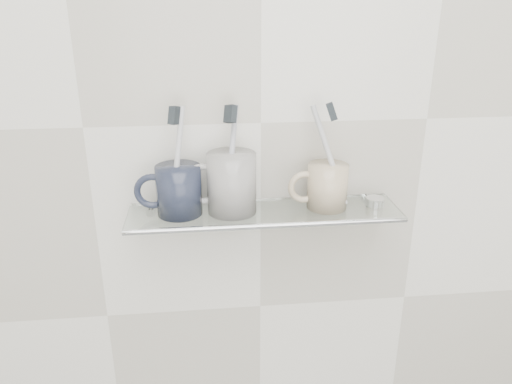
{
  "coord_description": "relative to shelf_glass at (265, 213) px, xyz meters",
  "views": [
    {
      "loc": [
        -0.11,
        0.2,
        1.47
      ],
      "look_at": [
        -0.02,
        1.04,
        1.14
      ],
      "focal_mm": 35.0,
      "sensor_mm": 36.0,
      "label": 1
    }
  ],
  "objects": [
    {
      "name": "mug_right_handle",
      "position": [
        0.07,
        0.0,
        0.05
      ],
      "size": [
        0.06,
        0.01,
        0.06
      ],
      "primitive_type": "torus",
      "rotation": [
        1.57,
        0.0,
        0.0
      ],
      "color": "beige",
      "rests_on": "mug_right"
    },
    {
      "name": "mug_left_handle",
      "position": [
        -0.2,
        0.0,
        0.05
      ],
      "size": [
        0.07,
        0.01,
        0.07
      ],
      "primitive_type": "torus",
      "rotation": [
        1.57,
        0.0,
        0.0
      ],
      "color": "black",
      "rests_on": "mug_left"
    },
    {
      "name": "mug_center",
      "position": [
        -0.06,
        0.0,
        0.06
      ],
      "size": [
        0.12,
        0.12,
        0.11
      ],
      "primitive_type": "cylinder",
      "rotation": [
        0.0,
        0.0,
        -0.4
      ],
      "color": "white",
      "rests_on": "shelf_glass"
    },
    {
      "name": "shelf_rail",
      "position": [
        0.0,
        -0.06,
        0.0
      ],
      "size": [
        0.5,
        0.01,
        0.01
      ],
      "primitive_type": "cylinder",
      "rotation": [
        0.0,
        1.57,
        0.0
      ],
      "color": "silver",
      "rests_on": "shelf_glass"
    },
    {
      "name": "bristles_left",
      "position": [
        -0.15,
        0.0,
        0.19
      ],
      "size": [
        0.02,
        0.03,
        0.03
      ],
      "primitive_type": "cube",
      "rotation": [
        -0.16,
        0.08,
        -0.47
      ],
      "color": "#1F2529",
      "rests_on": "toothbrush_left"
    },
    {
      "name": "bracket_left",
      "position": [
        -0.21,
        0.05,
        -0.01
      ],
      "size": [
        0.02,
        0.03,
        0.02
      ],
      "primitive_type": "cylinder",
      "rotation": [
        1.57,
        0.0,
        0.0
      ],
      "color": "silver",
      "rests_on": "wall_back"
    },
    {
      "name": "mug_center_handle",
      "position": [
        -0.11,
        0.0,
        0.06
      ],
      "size": [
        0.08,
        0.01,
        0.08
      ],
      "primitive_type": "torus",
      "rotation": [
        1.57,
        0.0,
        0.0
      ],
      "color": "white",
      "rests_on": "mug_center"
    },
    {
      "name": "shelf_glass",
      "position": [
        0.0,
        0.0,
        0.0
      ],
      "size": [
        0.5,
        0.12,
        0.01
      ],
      "primitive_type": "cube",
      "color": "silver",
      "rests_on": "wall_back"
    },
    {
      "name": "chrome_cap",
      "position": [
        0.21,
        0.0,
        0.01
      ],
      "size": [
        0.03,
        0.03,
        0.01
      ],
      "primitive_type": "cylinder",
      "color": "silver",
      "rests_on": "shelf_glass"
    },
    {
      "name": "toothbrush_left",
      "position": [
        -0.15,
        0.0,
        0.1
      ],
      "size": [
        0.04,
        0.03,
        0.19
      ],
      "primitive_type": "cylinder",
      "rotation": [
        -0.16,
        0.08,
        -0.47
      ],
      "color": "silver",
      "rests_on": "mug_left"
    },
    {
      "name": "toothbrush_right",
      "position": [
        0.12,
        0.0,
        0.1
      ],
      "size": [
        0.07,
        0.04,
        0.18
      ],
      "primitive_type": "cylinder",
      "rotation": [
        -0.11,
        -0.36,
        -0.18
      ],
      "color": "beige",
      "rests_on": "mug_right"
    },
    {
      "name": "mug_right",
      "position": [
        0.12,
        0.0,
        0.05
      ],
      "size": [
        0.09,
        0.09,
        0.08
      ],
      "primitive_type": "cylinder",
      "rotation": [
        0.0,
        0.0,
        -0.22
      ],
      "color": "beige",
      "rests_on": "shelf_glass"
    },
    {
      "name": "bristles_right",
      "position": [
        0.12,
        0.0,
        0.19
      ],
      "size": [
        0.03,
        0.03,
        0.03
      ],
      "primitive_type": "cube",
      "rotation": [
        -0.11,
        -0.36,
        -0.18
      ],
      "color": "#1F2529",
      "rests_on": "toothbrush_right"
    },
    {
      "name": "wall_back",
      "position": [
        0.0,
        0.06,
        0.15
      ],
      "size": [
        2.5,
        0.0,
        2.5
      ],
      "primitive_type": "plane",
      "rotation": [
        1.57,
        0.0,
        0.0
      ],
      "color": "silver",
      "rests_on": "ground"
    },
    {
      "name": "toothbrush_center",
      "position": [
        -0.06,
        0.0,
        0.1
      ],
      "size": [
        0.04,
        0.08,
        0.18
      ],
      "primitive_type": "cylinder",
      "rotation": [
        -0.23,
        0.3,
        0.56
      ],
      "color": "#A0A0B2",
      "rests_on": "mug_center"
    },
    {
      "name": "bracket_right",
      "position": [
        0.21,
        0.05,
        -0.01
      ],
      "size": [
        0.02,
        0.03,
        0.02
      ],
      "primitive_type": "cylinder",
      "rotation": [
        1.57,
        0.0,
        0.0
      ],
      "color": "silver",
      "rests_on": "wall_back"
    },
    {
      "name": "bristles_center",
      "position": [
        -0.06,
        0.0,
        0.19
      ],
      "size": [
        0.03,
        0.03,
        0.04
      ],
      "primitive_type": "cube",
      "rotation": [
        -0.23,
        0.3,
        0.56
      ],
      "color": "#1F2529",
      "rests_on": "toothbrush_center"
    },
    {
      "name": "mug_left",
      "position": [
        -0.15,
        0.0,
        0.05
      ],
      "size": [
        0.09,
        0.09,
        0.09
      ],
      "primitive_type": "cylinder",
      "rotation": [
        0.0,
        0.0,
        -0.18
      ],
      "color": "black",
      "rests_on": "shelf_glass"
    }
  ]
}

